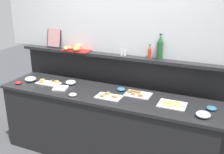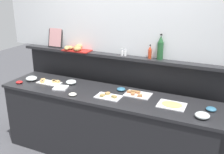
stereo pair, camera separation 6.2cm
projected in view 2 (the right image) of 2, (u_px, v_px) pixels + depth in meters
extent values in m
plane|color=#4C4C51|center=(123.00, 134.00, 4.08)|extent=(12.00, 12.00, 0.00)
cube|color=black|center=(105.00, 127.00, 3.42)|extent=(2.74, 0.61, 0.88)
cube|color=#232326|center=(105.00, 95.00, 3.27)|extent=(2.78, 0.65, 0.03)
cube|color=black|center=(121.00, 99.00, 3.79)|extent=(3.05, 0.08, 1.26)
cube|color=#232326|center=(120.00, 56.00, 3.54)|extent=(3.05, 0.22, 0.04)
cube|color=silver|center=(123.00, 4.00, 3.37)|extent=(3.65, 0.08, 1.30)
cube|color=silver|center=(108.00, 97.00, 3.15)|extent=(0.31, 0.19, 0.01)
cube|color=#B7844C|center=(107.00, 94.00, 3.21)|extent=(0.07, 0.07, 0.01)
cube|color=#66994C|center=(107.00, 93.00, 3.20)|extent=(0.07, 0.07, 0.01)
cube|color=#B7844C|center=(107.00, 93.00, 3.20)|extent=(0.07, 0.07, 0.01)
cube|color=#B7844C|center=(102.00, 96.00, 3.15)|extent=(0.05, 0.06, 0.01)
cube|color=#66994C|center=(102.00, 95.00, 3.15)|extent=(0.05, 0.06, 0.01)
cube|color=#B7844C|center=(102.00, 95.00, 3.14)|extent=(0.05, 0.06, 0.01)
cube|color=#B7844C|center=(114.00, 97.00, 3.11)|extent=(0.07, 0.06, 0.01)
cube|color=#66994C|center=(114.00, 97.00, 3.11)|extent=(0.07, 0.06, 0.01)
cube|color=#B7844C|center=(114.00, 96.00, 3.11)|extent=(0.07, 0.06, 0.01)
cube|color=silver|center=(138.00, 95.00, 3.22)|extent=(0.31, 0.21, 0.01)
cube|color=#AD7A47|center=(129.00, 92.00, 3.26)|extent=(0.06, 0.04, 0.01)
cube|color=#B24738|center=(129.00, 92.00, 3.25)|extent=(0.06, 0.04, 0.01)
cube|color=#AD7A47|center=(129.00, 91.00, 3.25)|extent=(0.06, 0.04, 0.01)
cube|color=#AD7A47|center=(133.00, 94.00, 3.19)|extent=(0.05, 0.06, 0.01)
cube|color=#B24738|center=(133.00, 94.00, 3.19)|extent=(0.05, 0.06, 0.01)
cube|color=#AD7A47|center=(133.00, 93.00, 3.19)|extent=(0.05, 0.06, 0.01)
cube|color=#AD7A47|center=(138.00, 93.00, 3.24)|extent=(0.06, 0.04, 0.01)
cube|color=#B24738|center=(138.00, 92.00, 3.24)|extent=(0.06, 0.04, 0.01)
cube|color=#AD7A47|center=(138.00, 92.00, 3.23)|extent=(0.06, 0.04, 0.01)
cube|color=#AD7A47|center=(133.00, 92.00, 3.26)|extent=(0.06, 0.05, 0.01)
cube|color=#B24738|center=(133.00, 92.00, 3.26)|extent=(0.06, 0.05, 0.01)
cube|color=#AD7A47|center=(133.00, 91.00, 3.25)|extent=(0.06, 0.05, 0.01)
cube|color=#AD7A47|center=(140.00, 96.00, 3.14)|extent=(0.07, 0.05, 0.01)
cube|color=#B24738|center=(140.00, 96.00, 3.14)|extent=(0.07, 0.05, 0.01)
cube|color=#AD7A47|center=(140.00, 95.00, 3.14)|extent=(0.07, 0.05, 0.01)
cube|color=white|center=(49.00, 83.00, 3.61)|extent=(0.33, 0.16, 0.01)
cube|color=tan|center=(54.00, 82.00, 3.61)|extent=(0.05, 0.06, 0.01)
cube|color=#E5C666|center=(54.00, 81.00, 3.60)|extent=(0.05, 0.06, 0.01)
cube|color=tan|center=(54.00, 81.00, 3.60)|extent=(0.05, 0.06, 0.01)
cube|color=tan|center=(42.00, 82.00, 3.62)|extent=(0.06, 0.07, 0.01)
cube|color=#E5C666|center=(42.00, 81.00, 3.61)|extent=(0.06, 0.07, 0.01)
cube|color=tan|center=(42.00, 81.00, 3.61)|extent=(0.06, 0.07, 0.01)
cube|color=tan|center=(43.00, 82.00, 3.60)|extent=(0.06, 0.07, 0.01)
cube|color=#E5C666|center=(43.00, 82.00, 3.59)|extent=(0.06, 0.07, 0.01)
cube|color=tan|center=(43.00, 81.00, 3.59)|extent=(0.06, 0.07, 0.01)
cube|color=tan|center=(54.00, 82.00, 3.62)|extent=(0.07, 0.07, 0.01)
cube|color=#E5C666|center=(53.00, 81.00, 3.61)|extent=(0.07, 0.07, 0.01)
cube|color=tan|center=(53.00, 81.00, 3.61)|extent=(0.07, 0.07, 0.01)
cube|color=tan|center=(43.00, 80.00, 3.67)|extent=(0.07, 0.07, 0.01)
cube|color=#E5C666|center=(43.00, 80.00, 3.67)|extent=(0.07, 0.07, 0.01)
cube|color=tan|center=(43.00, 79.00, 3.67)|extent=(0.07, 0.07, 0.01)
cube|color=tan|center=(58.00, 82.00, 3.60)|extent=(0.07, 0.06, 0.01)
cube|color=#E5C666|center=(58.00, 81.00, 3.60)|extent=(0.07, 0.06, 0.01)
cube|color=tan|center=(58.00, 81.00, 3.60)|extent=(0.07, 0.06, 0.01)
cube|color=white|center=(172.00, 105.00, 2.93)|extent=(0.30, 0.23, 0.01)
ellipsoid|color=#E5C666|center=(172.00, 104.00, 2.93)|extent=(0.23, 0.16, 0.01)
ellipsoid|color=silver|center=(71.00, 82.00, 3.56)|extent=(0.14, 0.14, 0.06)
ellipsoid|color=#BF4C3F|center=(71.00, 83.00, 3.57)|extent=(0.11, 0.11, 0.03)
ellipsoid|color=silver|center=(202.00, 115.00, 2.65)|extent=(0.15, 0.15, 0.06)
ellipsoid|color=#F28C4C|center=(202.00, 116.00, 2.66)|extent=(0.12, 0.12, 0.04)
ellipsoid|color=silver|center=(32.00, 78.00, 3.69)|extent=(0.16, 0.16, 0.06)
ellipsoid|color=#599959|center=(32.00, 79.00, 3.69)|extent=(0.12, 0.12, 0.04)
ellipsoid|color=teal|center=(211.00, 109.00, 2.81)|extent=(0.11, 0.11, 0.04)
ellipsoid|color=teal|center=(121.00, 89.00, 3.34)|extent=(0.11, 0.11, 0.04)
ellipsoid|color=red|center=(19.00, 82.00, 3.60)|extent=(0.09, 0.09, 0.03)
ellipsoid|color=silver|center=(73.00, 94.00, 3.19)|extent=(0.10, 0.10, 0.03)
cube|color=white|center=(61.00, 88.00, 3.42)|extent=(0.21, 0.21, 0.02)
cylinder|color=#23562D|center=(160.00, 51.00, 3.28)|extent=(0.08, 0.08, 0.22)
cone|color=#23562D|center=(161.00, 39.00, 3.23)|extent=(0.06, 0.06, 0.08)
cylinder|color=black|center=(161.00, 35.00, 3.21)|extent=(0.03, 0.03, 0.02)
cylinder|color=red|center=(150.00, 54.00, 3.33)|extent=(0.04, 0.04, 0.12)
cone|color=red|center=(150.00, 48.00, 3.30)|extent=(0.04, 0.04, 0.04)
cylinder|color=black|center=(150.00, 45.00, 3.29)|extent=(0.02, 0.02, 0.02)
cylinder|color=white|center=(122.00, 53.00, 3.48)|extent=(0.03, 0.03, 0.08)
cylinder|color=#B7BABF|center=(122.00, 49.00, 3.46)|extent=(0.03, 0.03, 0.01)
cylinder|color=white|center=(125.00, 53.00, 3.46)|extent=(0.03, 0.03, 0.08)
cylinder|color=#B7BABF|center=(125.00, 50.00, 3.44)|extent=(0.03, 0.03, 0.01)
cube|color=#B2231E|center=(78.00, 50.00, 3.76)|extent=(0.40, 0.26, 0.02)
ellipsoid|color=tan|center=(67.00, 48.00, 3.73)|extent=(0.14, 0.18, 0.05)
ellipsoid|color=#B7844C|center=(70.00, 48.00, 3.73)|extent=(0.12, 0.09, 0.06)
ellipsoid|color=tan|center=(80.00, 46.00, 3.80)|extent=(0.15, 0.16, 0.06)
ellipsoid|color=#B7844C|center=(78.00, 49.00, 3.65)|extent=(0.11, 0.14, 0.06)
ellipsoid|color=#AD7A47|center=(77.00, 48.00, 3.69)|extent=(0.11, 0.13, 0.07)
cube|color=black|center=(55.00, 37.00, 3.91)|extent=(0.24, 0.07, 0.29)
cube|color=#CC8C8C|center=(55.00, 37.00, 3.90)|extent=(0.21, 0.06, 0.26)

